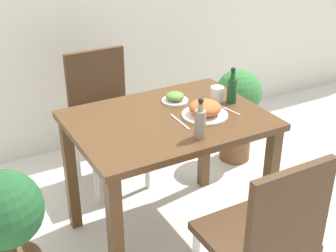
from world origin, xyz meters
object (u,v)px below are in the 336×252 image
(chair_far, at_px, (104,112))
(drink_cup, at_px, (217,94))
(side_plate, at_px, (175,98))
(food_plate, at_px, (205,109))
(potted_plant_left, at_px, (7,230))
(condiment_bottle, at_px, (200,122))
(potted_plant_right, at_px, (238,107))
(sauce_bottle, at_px, (232,89))
(chair_near, at_px, (266,235))

(chair_far, relative_size, drink_cup, 11.19)
(side_plate, bearing_deg, chair_far, 109.99)
(food_plate, bearing_deg, side_plate, 100.91)
(drink_cup, xyz_separation_m, potted_plant_left, (-1.23, -0.14, -0.36))
(side_plate, height_order, condiment_bottle, condiment_bottle)
(potted_plant_right, bearing_deg, side_plate, -154.13)
(food_plate, distance_m, sauce_bottle, 0.24)
(sauce_bottle, xyz_separation_m, potted_plant_left, (-1.28, -0.08, -0.40))
(sauce_bottle, relative_size, potted_plant_left, 0.29)
(food_plate, bearing_deg, potted_plant_left, -179.75)
(food_plate, bearing_deg, chair_near, -99.96)
(sauce_bottle, bearing_deg, potted_plant_left, -176.44)
(sauce_bottle, height_order, potted_plant_right, sauce_bottle)
(condiment_bottle, bearing_deg, food_plate, 51.05)
(chair_far, height_order, condiment_bottle, condiment_bottle)
(potted_plant_right, bearing_deg, potted_plant_left, -161.26)
(sauce_bottle, relative_size, condiment_bottle, 1.00)
(food_plate, relative_size, condiment_bottle, 1.18)
(drink_cup, bearing_deg, sauce_bottle, -50.56)
(side_plate, distance_m, sauce_bottle, 0.32)
(chair_far, xyz_separation_m, potted_plant_left, (-0.80, -0.81, -0.08))
(condiment_bottle, bearing_deg, side_plate, 75.96)
(drink_cup, height_order, condiment_bottle, condiment_bottle)
(chair_far, xyz_separation_m, side_plate, (0.21, -0.57, 0.27))
(potted_plant_left, bearing_deg, drink_cup, 6.72)
(condiment_bottle, xyz_separation_m, potted_plant_right, (0.82, 0.77, -0.41))
(drink_cup, bearing_deg, condiment_bottle, -134.68)
(side_plate, height_order, sauce_bottle, sauce_bottle)
(chair_near, bearing_deg, sauce_bottle, -114.71)
(drink_cup, relative_size, potted_plant_right, 0.11)
(sauce_bottle, bearing_deg, condiment_bottle, -145.24)
(potted_plant_right, bearing_deg, condiment_bottle, -136.98)
(chair_far, height_order, drink_cup, chair_far)
(chair_near, bearing_deg, chair_far, -84.79)
(chair_near, xyz_separation_m, condiment_bottle, (-0.03, 0.49, 0.33))
(chair_near, relative_size, condiment_bottle, 4.35)
(side_plate, height_order, potted_plant_right, side_plate)
(side_plate, relative_size, sauce_bottle, 0.73)
(sauce_bottle, relative_size, potted_plant_right, 0.29)
(potted_plant_left, relative_size, potted_plant_right, 1.03)
(food_plate, xyz_separation_m, sauce_bottle, (0.23, 0.08, 0.04))
(condiment_bottle, bearing_deg, drink_cup, 45.32)
(chair_near, height_order, potted_plant_left, chair_near)
(drink_cup, distance_m, sauce_bottle, 0.09)
(side_plate, xyz_separation_m, potted_plant_right, (0.72, 0.35, -0.35))
(chair_near, relative_size, potted_plant_left, 1.24)
(chair_far, bearing_deg, side_plate, -70.01)
(potted_plant_right, bearing_deg, drink_cup, -138.56)
(sauce_bottle, bearing_deg, chair_far, 123.25)
(drink_cup, xyz_separation_m, condiment_bottle, (-0.32, -0.33, 0.04))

